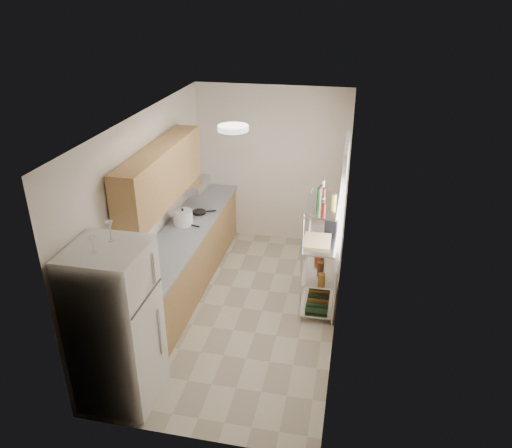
{
  "coord_description": "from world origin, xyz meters",
  "views": [
    {
      "loc": [
        1.33,
        -5.46,
        3.97
      ],
      "look_at": [
        0.14,
        0.25,
        1.17
      ],
      "focal_mm": 35.0,
      "sensor_mm": 36.0,
      "label": 1
    }
  ],
  "objects_px": {
    "frying_pan_large": "(183,223)",
    "espresso_machine": "(332,220)",
    "rice_cooker": "(183,218)",
    "cutting_board": "(317,241)",
    "refrigerator": "(116,326)"
  },
  "relations": [
    {
      "from": "frying_pan_large",
      "to": "cutting_board",
      "type": "height_order",
      "value": "cutting_board"
    },
    {
      "from": "frying_pan_large",
      "to": "espresso_machine",
      "type": "distance_m",
      "value": 2.09
    },
    {
      "from": "rice_cooker",
      "to": "frying_pan_large",
      "type": "bearing_deg",
      "value": -171.56
    },
    {
      "from": "cutting_board",
      "to": "espresso_machine",
      "type": "relative_size",
      "value": 1.64
    },
    {
      "from": "frying_pan_large",
      "to": "cutting_board",
      "type": "relative_size",
      "value": 0.53
    },
    {
      "from": "cutting_board",
      "to": "espresso_machine",
      "type": "bearing_deg",
      "value": 70.31
    },
    {
      "from": "rice_cooker",
      "to": "espresso_machine",
      "type": "bearing_deg",
      "value": 1.75
    },
    {
      "from": "frying_pan_large",
      "to": "espresso_machine",
      "type": "height_order",
      "value": "espresso_machine"
    },
    {
      "from": "rice_cooker",
      "to": "cutting_board",
      "type": "height_order",
      "value": "rice_cooker"
    },
    {
      "from": "rice_cooker",
      "to": "frying_pan_large",
      "type": "xyz_separation_m",
      "value": [
        -0.01,
        -0.0,
        -0.09
      ]
    },
    {
      "from": "refrigerator",
      "to": "espresso_machine",
      "type": "height_order",
      "value": "refrigerator"
    },
    {
      "from": "frying_pan_large",
      "to": "espresso_machine",
      "type": "relative_size",
      "value": 0.86
    },
    {
      "from": "frying_pan_large",
      "to": "rice_cooker",
      "type": "bearing_deg",
      "value": 22.6
    },
    {
      "from": "espresso_machine",
      "to": "frying_pan_large",
      "type": "bearing_deg",
      "value": -173.32
    },
    {
      "from": "frying_pan_large",
      "to": "cutting_board",
      "type": "xyz_separation_m",
      "value": [
        1.93,
        -0.36,
        0.11
      ]
    }
  ]
}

